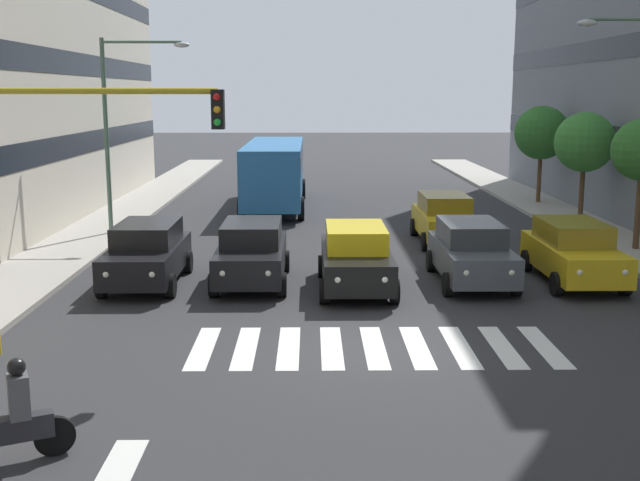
# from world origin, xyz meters

# --- Properties ---
(ground_plane) EXTENTS (180.00, 180.00, 0.00)m
(ground_plane) POSITION_xyz_m (0.00, 0.00, 0.00)
(ground_plane) COLOR #2D2D30
(crosswalk_markings) EXTENTS (7.65, 2.80, 0.01)m
(crosswalk_markings) POSITION_xyz_m (-0.00, 0.00, 0.00)
(crosswalk_markings) COLOR silver
(crosswalk_markings) RESTS_ON ground_plane
(lane_arrow_1) EXTENTS (0.50, 2.20, 0.01)m
(lane_arrow_1) POSITION_xyz_m (4.08, 5.50, 0.00)
(lane_arrow_1) COLOR silver
(lane_arrow_1) RESTS_ON ground_plane
(car_0) EXTENTS (2.02, 4.44, 1.72)m
(car_0) POSITION_xyz_m (-6.05, -5.65, 0.89)
(car_0) COLOR gold
(car_0) RESTS_ON ground_plane
(car_1) EXTENTS (2.02, 4.44, 1.72)m
(car_1) POSITION_xyz_m (-3.17, -5.63, 0.89)
(car_1) COLOR #474C51
(car_1) RESTS_ON ground_plane
(car_2) EXTENTS (2.02, 4.44, 1.72)m
(car_2) POSITION_xyz_m (0.11, -4.94, 0.89)
(car_2) COLOR black
(car_2) RESTS_ON ground_plane
(car_3) EXTENTS (2.02, 4.44, 1.72)m
(car_3) POSITION_xyz_m (2.98, -5.65, 0.89)
(car_3) COLOR black
(car_3) RESTS_ON ground_plane
(car_4) EXTENTS (2.02, 4.44, 1.72)m
(car_4) POSITION_xyz_m (5.89, -5.56, 0.89)
(car_4) COLOR black
(car_4) RESTS_ON ground_plane
(car_row2_0) EXTENTS (2.02, 4.44, 1.72)m
(car_row2_0) POSITION_xyz_m (-3.44, -11.59, 0.89)
(car_row2_0) COLOR gold
(car_row2_0) RESTS_ON ground_plane
(bus_behind_traffic) EXTENTS (2.78, 10.50, 3.00)m
(bus_behind_traffic) POSITION_xyz_m (2.98, -20.27, 1.86)
(bus_behind_traffic) COLOR #286BAD
(bus_behind_traffic) RESTS_ON ground_plane
(motorcycle_with_rider) EXTENTS (1.58, 0.81, 1.57)m
(motorcycle_with_rider) POSITION_xyz_m (5.58, 5.10, 0.65)
(motorcycle_with_rider) COLOR black
(motorcycle_with_rider) RESTS_ON ground_plane
(traffic_light_gantry) EXTENTS (4.85, 0.36, 5.50)m
(traffic_light_gantry) POSITION_xyz_m (6.35, 0.36, 3.74)
(traffic_light_gantry) COLOR #AD991E
(traffic_light_gantry) RESTS_ON ground_plane
(street_lamp_right) EXTENTS (3.20, 0.28, 7.05)m
(street_lamp_right) POSITION_xyz_m (8.23, -12.91, 4.50)
(street_lamp_right) COLOR #4C6B56
(street_lamp_right) RESTS_ON sidewalk_right
(street_tree_2) EXTENTS (2.36, 2.36, 4.39)m
(street_tree_2) POSITION_xyz_m (-9.47, -14.90, 3.35)
(street_tree_2) COLOR #513823
(street_tree_2) RESTS_ON sidewalk_left
(street_tree_3) EXTENTS (2.53, 2.53, 4.54)m
(street_tree_3) POSITION_xyz_m (-9.55, -20.97, 3.42)
(street_tree_3) COLOR #513823
(street_tree_3) RESTS_ON sidewalk_left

